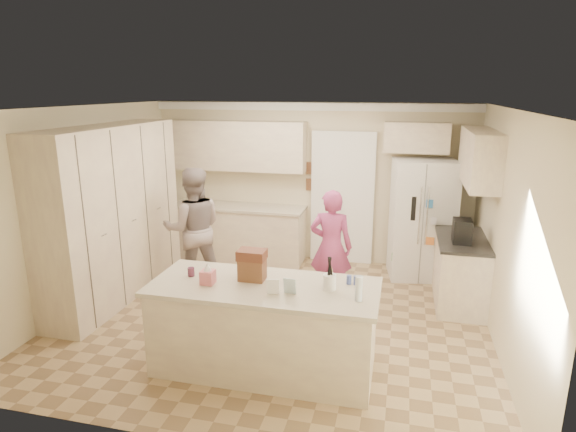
% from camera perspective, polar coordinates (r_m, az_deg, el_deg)
% --- Properties ---
extents(floor, '(5.20, 4.60, 0.02)m').
position_cam_1_polar(floor, '(6.23, -1.68, -12.03)').
color(floor, tan).
rests_on(floor, ground).
extents(ceiling, '(5.20, 4.60, 0.02)m').
position_cam_1_polar(ceiling, '(5.56, -1.89, 12.81)').
color(ceiling, white).
rests_on(ceiling, wall_back).
extents(wall_back, '(5.20, 0.02, 2.60)m').
position_cam_1_polar(wall_back, '(7.95, 2.60, 3.94)').
color(wall_back, beige).
rests_on(wall_back, ground).
extents(wall_front, '(5.20, 0.02, 2.60)m').
position_cam_1_polar(wall_front, '(3.71, -11.33, -9.54)').
color(wall_front, beige).
rests_on(wall_front, ground).
extents(wall_left, '(0.02, 4.60, 2.60)m').
position_cam_1_polar(wall_left, '(6.90, -23.18, 1.03)').
color(wall_left, beige).
rests_on(wall_left, ground).
extents(wall_right, '(0.02, 4.60, 2.60)m').
position_cam_1_polar(wall_right, '(5.68, 24.54, -1.93)').
color(wall_right, beige).
rests_on(wall_right, ground).
extents(crown_back, '(5.20, 0.08, 0.12)m').
position_cam_1_polar(crown_back, '(7.76, 2.64, 12.82)').
color(crown_back, white).
rests_on(crown_back, wall_back).
extents(pantry_bank, '(0.60, 2.60, 2.35)m').
position_cam_1_polar(pantry_bank, '(6.91, -20.04, 0.29)').
color(pantry_bank, beige).
rests_on(pantry_bank, floor).
extents(back_base_cab, '(2.20, 0.60, 0.88)m').
position_cam_1_polar(back_base_cab, '(8.16, -5.84, -2.05)').
color(back_base_cab, beige).
rests_on(back_base_cab, floor).
extents(back_countertop, '(2.24, 0.63, 0.04)m').
position_cam_1_polar(back_countertop, '(8.03, -5.95, 1.07)').
color(back_countertop, beige).
rests_on(back_countertop, back_base_cab).
extents(back_upper_cab, '(2.20, 0.35, 0.80)m').
position_cam_1_polar(back_upper_cab, '(7.98, -5.82, 8.28)').
color(back_upper_cab, beige).
rests_on(back_upper_cab, wall_back).
extents(doorway_opening, '(0.90, 0.06, 2.10)m').
position_cam_1_polar(doorway_opening, '(7.89, 6.47, 1.92)').
color(doorway_opening, black).
rests_on(doorway_opening, floor).
extents(doorway_casing, '(1.02, 0.03, 2.22)m').
position_cam_1_polar(doorway_casing, '(7.86, 6.43, 1.87)').
color(doorway_casing, white).
rests_on(doorway_casing, floor).
extents(wall_frame_upper, '(0.15, 0.02, 0.20)m').
position_cam_1_polar(wall_frame_upper, '(7.87, 2.71, 5.67)').
color(wall_frame_upper, brown).
rests_on(wall_frame_upper, wall_back).
extents(wall_frame_lower, '(0.15, 0.02, 0.20)m').
position_cam_1_polar(wall_frame_lower, '(7.91, 2.69, 3.74)').
color(wall_frame_lower, brown).
rests_on(wall_frame_lower, wall_back).
extents(refrigerator, '(0.99, 0.83, 1.80)m').
position_cam_1_polar(refrigerator, '(7.51, 15.58, -0.39)').
color(refrigerator, white).
rests_on(refrigerator, floor).
extents(fridge_seam, '(0.02, 0.02, 1.78)m').
position_cam_1_polar(fridge_seam, '(7.17, 15.65, -1.12)').
color(fridge_seam, gray).
rests_on(fridge_seam, refrigerator).
extents(fridge_dispenser, '(0.22, 0.03, 0.35)m').
position_cam_1_polar(fridge_dispenser, '(7.09, 14.02, 0.91)').
color(fridge_dispenser, black).
rests_on(fridge_dispenser, refrigerator).
extents(fridge_handle_l, '(0.02, 0.02, 0.85)m').
position_cam_1_polar(fridge_handle_l, '(7.12, 15.34, 0.03)').
color(fridge_handle_l, silver).
rests_on(fridge_handle_l, refrigerator).
extents(fridge_handle_r, '(0.02, 0.02, 0.85)m').
position_cam_1_polar(fridge_handle_r, '(7.12, 16.14, -0.01)').
color(fridge_handle_r, silver).
rests_on(fridge_handle_r, refrigerator).
extents(over_fridge_cab, '(0.95, 0.35, 0.45)m').
position_cam_1_polar(over_fridge_cab, '(7.52, 15.00, 8.98)').
color(over_fridge_cab, beige).
rests_on(over_fridge_cab, wall_back).
extents(right_base_cab, '(0.60, 1.20, 0.88)m').
position_cam_1_polar(right_base_cab, '(6.84, 19.70, -6.31)').
color(right_base_cab, beige).
rests_on(right_base_cab, floor).
extents(right_countertop, '(0.63, 1.24, 0.04)m').
position_cam_1_polar(right_countertop, '(6.69, 19.96, -2.63)').
color(right_countertop, '#2D2B28').
rests_on(right_countertop, right_base_cab).
extents(right_upper_cab, '(0.35, 1.50, 0.70)m').
position_cam_1_polar(right_upper_cab, '(6.68, 21.74, 6.44)').
color(right_upper_cab, beige).
rests_on(right_upper_cab, wall_right).
extents(coffee_maker, '(0.22, 0.28, 0.30)m').
position_cam_1_polar(coffee_maker, '(6.45, 19.92, -1.69)').
color(coffee_maker, black).
rests_on(coffee_maker, right_countertop).
extents(island_base, '(2.20, 0.90, 0.88)m').
position_cam_1_polar(island_base, '(5.04, -2.82, -13.23)').
color(island_base, beige).
rests_on(island_base, floor).
extents(island_top, '(2.28, 0.96, 0.05)m').
position_cam_1_polar(island_top, '(4.84, -2.89, -8.42)').
color(island_top, beige).
rests_on(island_top, island_base).
extents(utensil_crock, '(0.13, 0.13, 0.15)m').
position_cam_1_polar(utensil_crock, '(4.72, 4.94, -7.78)').
color(utensil_crock, white).
rests_on(utensil_crock, island_top).
extents(tissue_box, '(0.13, 0.13, 0.14)m').
position_cam_1_polar(tissue_box, '(4.89, -9.48, -7.15)').
color(tissue_box, '#C9666F').
rests_on(tissue_box, island_top).
extents(tissue_plume, '(0.08, 0.08, 0.08)m').
position_cam_1_polar(tissue_plume, '(4.85, -9.54, -5.95)').
color(tissue_plume, white).
rests_on(tissue_plume, tissue_box).
extents(dollhouse_body, '(0.26, 0.18, 0.22)m').
position_cam_1_polar(dollhouse_body, '(4.92, -4.27, -6.35)').
color(dollhouse_body, brown).
rests_on(dollhouse_body, island_top).
extents(dollhouse_roof, '(0.28, 0.20, 0.10)m').
position_cam_1_polar(dollhouse_roof, '(4.86, -4.31, -4.60)').
color(dollhouse_roof, '#592D1E').
rests_on(dollhouse_roof, dollhouse_body).
extents(jam_jar, '(0.07, 0.07, 0.09)m').
position_cam_1_polar(jam_jar, '(5.12, -11.42, -6.50)').
color(jam_jar, '#59263F').
rests_on(jam_jar, island_top).
extents(greeting_card_a, '(0.12, 0.06, 0.16)m').
position_cam_1_polar(greeting_card_a, '(4.58, -1.80, -8.36)').
color(greeting_card_a, white).
rests_on(greeting_card_a, island_top).
extents(greeting_card_b, '(0.12, 0.05, 0.16)m').
position_cam_1_polar(greeting_card_b, '(4.59, 0.19, -8.30)').
color(greeting_card_b, silver).
rests_on(greeting_card_b, island_top).
extents(water_bottle, '(0.07, 0.07, 0.24)m').
position_cam_1_polar(water_bottle, '(4.48, 8.39, -8.51)').
color(water_bottle, silver).
rests_on(water_bottle, island_top).
extents(shaker_salt, '(0.05, 0.05, 0.09)m').
position_cam_1_polar(shaker_salt, '(4.86, 7.24, -7.50)').
color(shaker_salt, '#40529F').
rests_on(shaker_salt, island_top).
extents(shaker_pepper, '(0.05, 0.05, 0.09)m').
position_cam_1_polar(shaker_pepper, '(4.86, 8.06, -7.56)').
color(shaker_pepper, '#40529F').
rests_on(shaker_pepper, island_top).
extents(teen_boy, '(1.06, 0.97, 1.76)m').
position_cam_1_polar(teen_boy, '(6.98, -11.13, -1.47)').
color(teen_boy, gray).
rests_on(teen_boy, floor).
extents(teen_girl, '(0.57, 0.37, 1.55)m').
position_cam_1_polar(teen_girl, '(6.41, 5.11, -3.69)').
color(teen_girl, '#AC377C').
rests_on(teen_girl, floor).
extents(fridge_magnets, '(0.76, 0.02, 1.44)m').
position_cam_1_polar(fridge_magnets, '(7.17, 15.65, -1.14)').
color(fridge_magnets, tan).
rests_on(fridge_magnets, refrigerator).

